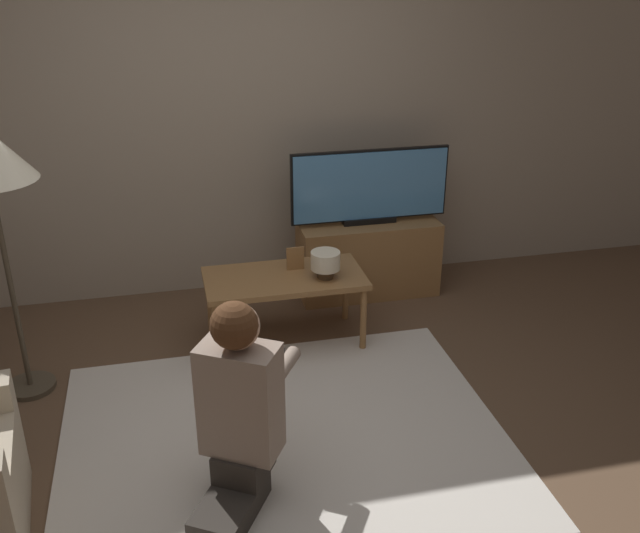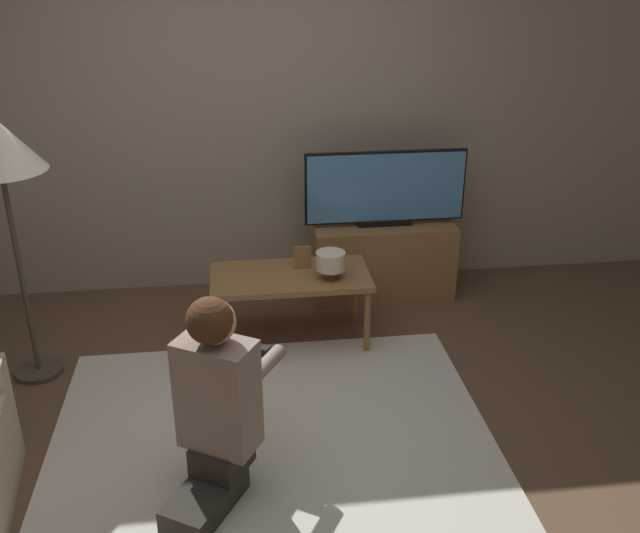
{
  "view_description": "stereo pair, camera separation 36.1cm",
  "coord_description": "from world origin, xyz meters",
  "px_view_note": "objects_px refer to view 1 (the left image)",
  "views": [
    {
      "loc": [
        -0.49,
        -2.93,
        2.33
      ],
      "look_at": [
        0.33,
        0.6,
        0.68
      ],
      "focal_mm": 40.0,
      "sensor_mm": 36.0,
      "label": 1
    },
    {
      "loc": [
        -0.14,
        -3.0,
        2.33
      ],
      "look_at": [
        0.33,
        0.6,
        0.68
      ],
      "focal_mm": 40.0,
      "sensor_mm": 36.0,
      "label": 2
    }
  ],
  "objects_px": {
    "person_kneeling": "(239,404)",
    "table_lamp": "(325,262)",
    "tv": "(370,186)",
    "coffee_table": "(284,283)"
  },
  "relations": [
    {
      "from": "coffee_table",
      "to": "person_kneeling",
      "type": "bearing_deg",
      "value": -108.2
    },
    {
      "from": "tv",
      "to": "table_lamp",
      "type": "xyz_separation_m",
      "value": [
        -0.47,
        -0.65,
        -0.24
      ]
    },
    {
      "from": "tv",
      "to": "table_lamp",
      "type": "relative_size",
      "value": 6.18
    },
    {
      "from": "person_kneeling",
      "to": "table_lamp",
      "type": "xyz_separation_m",
      "value": [
        0.69,
        1.27,
        0.05
      ]
    },
    {
      "from": "table_lamp",
      "to": "tv",
      "type": "bearing_deg",
      "value": 54.09
    },
    {
      "from": "person_kneeling",
      "to": "coffee_table",
      "type": "bearing_deg",
      "value": -77.1
    },
    {
      "from": "person_kneeling",
      "to": "table_lamp",
      "type": "relative_size",
      "value": 5.51
    },
    {
      "from": "tv",
      "to": "coffee_table",
      "type": "xyz_separation_m",
      "value": [
        -0.71,
        -0.57,
        -0.39
      ]
    },
    {
      "from": "tv",
      "to": "coffee_table",
      "type": "distance_m",
      "value": 0.99
    },
    {
      "from": "tv",
      "to": "coffee_table",
      "type": "relative_size",
      "value": 1.13
    }
  ]
}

